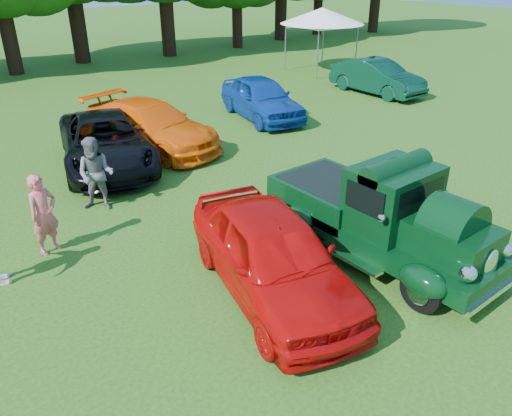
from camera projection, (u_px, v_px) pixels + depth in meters
ground at (346, 264)px, 10.25m from camera, size 120.00×120.00×0.00m
hero_pickup at (380, 216)px, 10.27m from camera, size 2.42×5.19×2.03m
red_convertible at (273, 254)px, 9.08m from camera, size 3.04×5.04×1.61m
back_car_black at (106, 142)px, 14.81m from camera, size 3.99×5.89×1.50m
back_car_orange at (151, 126)px, 16.20m from camera, size 3.20×5.55×1.51m
back_car_blue at (261, 98)px, 19.29m from camera, size 2.86×4.92×1.58m
back_car_green at (377, 77)px, 22.81m from camera, size 1.71×4.63×1.51m
spectator_pink at (44, 214)px, 10.34m from camera, size 0.74×0.61×1.75m
spectator_grey at (96, 174)px, 12.13m from camera, size 1.14×1.12×1.85m
canopy_tent at (322, 16)px, 26.24m from camera, size 4.76×4.76×3.32m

